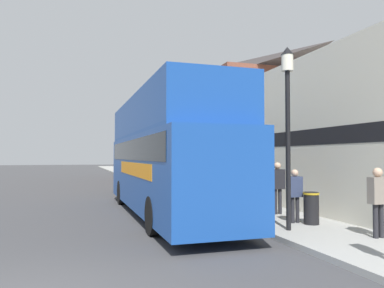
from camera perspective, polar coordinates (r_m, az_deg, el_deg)
ground_plane at (r=26.93m, az=-19.73°, el=-6.33°), size 144.00×144.00×0.00m
sidewalk at (r=24.76m, az=-2.79°, el=-6.68°), size 2.89×108.00×0.14m
pub_white_frontage at (r=15.91m, az=25.12°, el=0.93°), size 6.01×11.87×5.74m
brick_terrace_rear at (r=31.92m, az=2.13°, el=2.90°), size 6.00×23.30×9.60m
tour_bus at (r=13.88m, az=-4.44°, el=-2.98°), size 2.48×11.49×4.26m
parked_car_ahead_of_bus at (r=22.23m, az=-7.97°, el=-5.51°), size 1.95×4.27×1.56m
pedestrian_nearest at (r=10.33m, az=26.48°, el=-7.05°), size 0.45×0.25×1.72m
pedestrian_second at (r=11.75m, az=15.41°, el=-6.86°), size 0.42×0.23×1.60m
pedestrian_third at (r=13.37m, az=12.90°, el=-5.79°), size 0.47×0.26×1.79m
lamp_post_nearest at (r=10.62m, az=14.37°, el=5.92°), size 0.35×0.35×5.01m
lamp_post_second at (r=18.30m, az=0.12°, el=1.78°), size 0.35×0.35×4.58m
litter_bin at (r=11.70m, az=17.72°, el=-9.15°), size 0.48×0.48×0.94m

